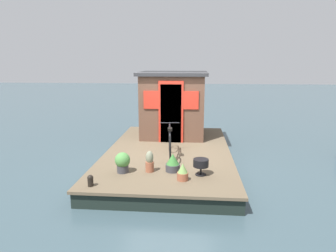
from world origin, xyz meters
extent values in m
plane|color=#384C54|center=(0.00, 0.00, 0.00)|extent=(60.00, 60.00, 0.00)
cube|color=brown|center=(0.00, 0.00, 0.34)|extent=(5.66, 3.26, 0.06)
cube|color=black|center=(0.00, 0.00, 0.15)|extent=(5.54, 3.20, 0.31)
cube|color=brown|center=(1.73, 0.00, 1.32)|extent=(1.85, 1.90, 1.92)
cube|color=#28282B|center=(1.73, 0.00, 2.33)|extent=(2.05, 2.10, 0.10)
cube|color=#19334C|center=(0.78, 0.00, 1.22)|extent=(0.04, 0.60, 1.70)
cube|color=red|center=(0.78, 0.00, 1.27)|extent=(0.03, 0.72, 1.80)
cube|color=red|center=(0.78, -0.57, 1.62)|extent=(0.03, 0.44, 0.52)
cube|color=red|center=(0.78, 0.57, 1.62)|extent=(0.03, 0.44, 0.52)
torus|color=black|center=(-0.06, -0.03, 0.69)|extent=(0.65, 0.10, 0.65)
torus|color=black|center=(-1.10, -0.13, 0.69)|extent=(0.65, 0.10, 0.65)
cylinder|color=black|center=(-0.62, -0.08, 0.90)|extent=(0.97, 0.13, 0.45)
cylinder|color=black|center=(-0.46, -0.07, 1.10)|extent=(0.63, 0.09, 0.06)
cylinder|color=black|center=(-0.94, -0.11, 0.89)|extent=(0.36, 0.07, 0.41)
cylinder|color=black|center=(-0.10, -0.03, 0.90)|extent=(0.12, 0.05, 0.42)
cube|color=black|center=(-0.77, -0.10, 1.11)|extent=(0.21, 0.12, 0.06)
cylinder|color=black|center=(-0.15, -0.04, 1.14)|extent=(0.07, 0.50, 0.02)
cylinder|color=#38383D|center=(-1.76, 0.84, 0.45)|extent=(0.25, 0.25, 0.16)
sphere|color=#4C8942|center=(-1.76, 0.84, 0.64)|extent=(0.33, 0.33, 0.33)
cylinder|color=#935138|center=(-1.67, 0.27, 0.48)|extent=(0.18, 0.18, 0.22)
ellipsoid|color=gray|center=(-1.67, 0.27, 0.68)|extent=(0.16, 0.16, 0.29)
cylinder|color=#38383D|center=(-1.60, -0.22, 0.44)|extent=(0.31, 0.31, 0.16)
cone|color=#387533|center=(-1.60, -0.22, 0.64)|extent=(0.28, 0.28, 0.24)
cylinder|color=#935138|center=(-2.09, -0.46, 0.45)|extent=(0.23, 0.23, 0.16)
cone|color=#70934C|center=(-2.09, -0.46, 0.62)|extent=(0.20, 0.20, 0.19)
cylinder|color=black|center=(-1.78, -0.82, 0.63)|extent=(0.32, 0.32, 0.16)
cylinder|color=black|center=(-1.78, -0.82, 0.46)|extent=(0.04, 0.04, 0.19)
cylinder|color=black|center=(-1.78, -0.82, 0.38)|extent=(0.23, 0.23, 0.02)
cylinder|color=black|center=(-2.54, 1.28, 0.45)|extent=(0.11, 0.11, 0.17)
sphere|color=black|center=(-2.54, 1.28, 0.54)|extent=(0.11, 0.11, 0.11)
camera|label=1|loc=(-7.79, -0.65, 2.70)|focal=32.31mm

